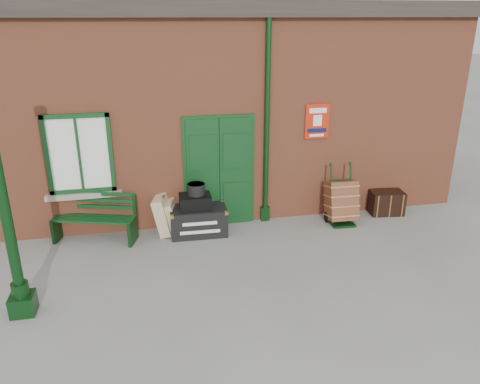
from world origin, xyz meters
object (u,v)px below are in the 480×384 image
object	(u,v)px
houdini_trunk	(198,221)
dark_trunk	(386,202)
bench	(95,216)
porter_trolley	(341,201)

from	to	relation	value
houdini_trunk	dark_trunk	bearing A→B (deg)	4.07
houdini_trunk	bench	bearing A→B (deg)	176.71
bench	porter_trolley	world-z (taller)	porter_trolley
porter_trolley	dark_trunk	bearing A→B (deg)	13.77
bench	dark_trunk	bearing A→B (deg)	17.21
bench	dark_trunk	world-z (taller)	bench
houdini_trunk	porter_trolley	world-z (taller)	porter_trolley
porter_trolley	dark_trunk	xyz separation A→B (m)	(1.16, 0.23, -0.22)
houdini_trunk	dark_trunk	size ratio (longest dim) A/B	1.57
bench	porter_trolley	distance (m)	4.88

